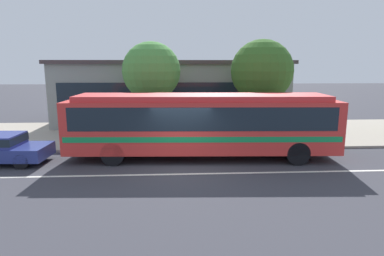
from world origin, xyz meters
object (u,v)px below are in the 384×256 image
object	(u,v)px
pedestrian_walking_along_curb	(297,121)
street_tree_mid_block	(262,71)
transit_bus	(202,122)
bus_stop_sign	(284,115)
pedestrian_waiting_near_sign	(279,124)
street_tree_near_stop	(151,71)

from	to	relation	value
pedestrian_walking_along_curb	street_tree_mid_block	size ratio (longest dim) A/B	0.32
transit_bus	street_tree_mid_block	bearing A→B (deg)	48.44
bus_stop_sign	street_tree_mid_block	xyz separation A→B (m)	(-0.62, 2.26, 2.19)
pedestrian_walking_along_curb	bus_stop_sign	distance (m)	1.68
transit_bus	pedestrian_waiting_near_sign	size ratio (longest dim) A/B	7.18
transit_bus	bus_stop_sign	distance (m)	4.83
pedestrian_waiting_near_sign	street_tree_near_stop	xyz separation A→B (m)	(-6.86, 2.04, 2.75)
street_tree_mid_block	bus_stop_sign	bearing A→B (deg)	-74.56
pedestrian_waiting_near_sign	bus_stop_sign	bearing A→B (deg)	-82.57
street_tree_near_stop	street_tree_mid_block	xyz separation A→B (m)	(6.30, -0.28, 0.01)
transit_bus	street_tree_near_stop	xyz separation A→B (m)	(-2.53, 4.53, 2.15)
transit_bus	pedestrian_walking_along_curb	xyz separation A→B (m)	(5.54, 3.12, -0.54)
street_tree_near_stop	street_tree_mid_block	distance (m)	6.31
transit_bus	street_tree_near_stop	bearing A→B (deg)	119.13
bus_stop_sign	street_tree_near_stop	bearing A→B (deg)	159.85
street_tree_mid_block	pedestrian_walking_along_curb	bearing A→B (deg)	-32.77
transit_bus	street_tree_mid_block	world-z (taller)	street_tree_mid_block
pedestrian_waiting_near_sign	bus_stop_sign	world-z (taller)	bus_stop_sign
transit_bus	pedestrian_walking_along_curb	world-z (taller)	transit_bus
bus_stop_sign	street_tree_mid_block	world-z (taller)	street_tree_mid_block
pedestrian_waiting_near_sign	pedestrian_walking_along_curb	bearing A→B (deg)	27.34
transit_bus	pedestrian_walking_along_curb	distance (m)	6.38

